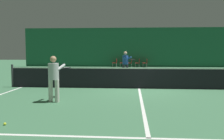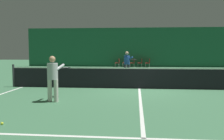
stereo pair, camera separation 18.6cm
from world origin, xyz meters
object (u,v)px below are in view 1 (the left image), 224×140
Objects in this scene: player_far at (126,62)px; courtside_chair_4 at (146,62)px; player_near at (54,75)px; courtside_chair_0 at (115,62)px; tennis_net at (139,77)px; courtside_chair_3 at (138,62)px; courtside_chair_1 at (123,62)px; tennis_ball at (5,124)px; courtside_chair_2 at (130,62)px.

player_far reaches higher than courtside_chair_4.
courtside_chair_0 is (0.98, 16.92, -0.42)m from player_near.
player_near reaches higher than tennis_net.
player_near is 16.95m from courtside_chair_0.
courtside_chair_3 is at bearing -90.00° from courtside_chair_4.
courtside_chair_1 is 2.28m from courtside_chair_4.
tennis_net is at bearing -4.44° from courtside_chair_4.
player_far is 1.96× the size of courtside_chair_4.
player_far reaches higher than tennis_ball.
courtside_chair_0 is 12.73× the size of tennis_ball.
tennis_net is 6.68m from tennis_ball.
tennis_net reaches higher than courtside_chair_3.
courtside_chair_0 is at bearing -90.00° from courtside_chair_2.
tennis_net is 13.86m from courtside_chair_4.
courtside_chair_3 is (0.76, 0.00, 0.00)m from courtside_chair_2.
tennis_net is at bearing -1.29° from courtside_chair_3.
player_near reaches higher than courtside_chair_2.
courtside_chair_2 and courtside_chair_3 have the same top height.
courtside_chair_2 is at bearing 90.00° from courtside_chair_1.
tennis_net is 13.82m from courtside_chair_3.
courtside_chair_3 reaches higher than tennis_ball.
player_far is at bearing -6.63° from courtside_chair_3.
courtside_chair_4 is at bearing 90.00° from courtside_chair_1.
courtside_chair_1 is at bearing -90.00° from courtside_chair_2.
courtside_chair_1 and courtside_chair_3 have the same top height.
player_far is 9.14m from courtside_chair_4.
tennis_net reaches higher than courtside_chair_2.
courtside_chair_0 is (-1.24, 8.95, -0.47)m from player_far.
courtside_chair_1 is 19.72m from tennis_ball.
courtside_chair_3 is (3.26, 16.92, -0.42)m from player_near.
tennis_net is 13.96m from courtside_chair_0.
courtside_chair_4 reaches higher than tennis_ball.
tennis_ball is at bearing -175.22° from player_near.
courtside_chair_1 is at bearing -90.00° from courtside_chair_4.
tennis_net is 14.29× the size of courtside_chair_1.
player_near is 8.27m from player_far.
courtside_chair_4 is at bearing 85.56° from tennis_net.
courtside_chair_3 is at bearing 90.00° from courtside_chair_2.
player_near reaches higher than courtside_chair_0.
courtside_chair_3 is (1.52, 0.00, 0.00)m from courtside_chair_1.
courtside_chair_2 is at bearing 3.89° from player_near.
courtside_chair_1 is at bearing 6.43° from player_near.
tennis_ball is at bearing -8.29° from courtside_chair_2.
tennis_net reaches higher than courtside_chair_0.
player_far is 8.97m from courtside_chair_1.
tennis_net reaches higher than tennis_ball.
tennis_ball is (-1.33, -19.60, -0.45)m from courtside_chair_0.
player_far is 9.02m from courtside_chair_3.
tennis_ball is (-2.10, -19.60, -0.45)m from courtside_chair_1.
courtside_chair_4 is (0.76, 0.00, 0.00)m from courtside_chair_3.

